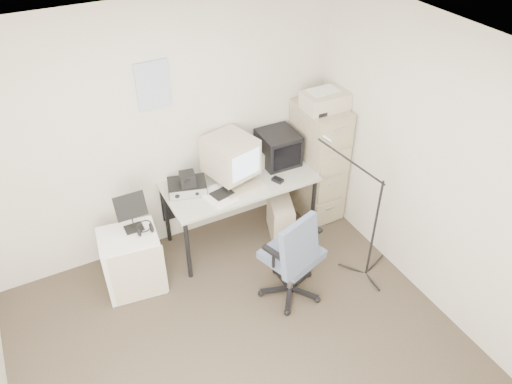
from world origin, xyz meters
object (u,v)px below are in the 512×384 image
side_cart (132,261)px  office_chair (292,253)px  desk (240,209)px  filing_cabinet (318,161)px

side_cart → office_chair: bearing=-24.0°
desk → office_chair: (0.06, -0.93, 0.15)m
side_cart → desk: bearing=15.1°
filing_cabinet → office_chair: size_ratio=1.27×
office_chair → side_cart: size_ratio=1.60×
office_chair → desk: bearing=75.5°
desk → office_chair: bearing=-86.6°
office_chair → side_cart: office_chair is taller
filing_cabinet → side_cart: (-2.15, -0.20, -0.33)m
filing_cabinet → desk: (-0.95, -0.03, -0.29)m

